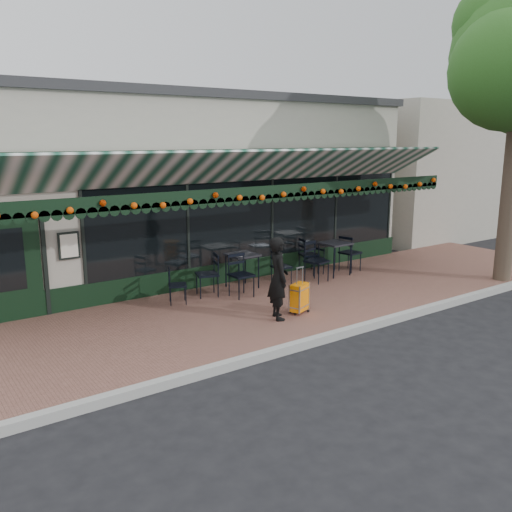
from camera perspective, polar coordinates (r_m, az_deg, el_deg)
ground at (r=10.31m, az=8.78°, el=-8.29°), size 80.00×80.00×0.00m
sidewalk at (r=11.72m, az=1.96°, el=-5.22°), size 18.00×4.00×0.15m
curb at (r=10.23m, az=9.11°, el=-8.02°), size 18.00×0.16×0.15m
restaurant_building at (r=16.25m, az=-10.65°, el=7.41°), size 12.00×9.60×4.50m
neighbor_building_right at (r=24.78m, az=17.90°, el=8.95°), size 12.00×8.00×4.80m
woman at (r=10.45m, az=2.35°, el=-2.36°), size 0.57×0.69×1.62m
suitcase at (r=10.94m, az=4.58°, el=-4.40°), size 0.47×0.37×0.94m
cafe_table_a at (r=13.98m, az=8.30°, el=1.08°), size 0.69×0.69×0.85m
cafe_table_b at (r=12.63m, az=-1.47°, el=-0.13°), size 0.66×0.66×0.82m
chair_a_left at (r=14.04m, az=6.16°, el=-0.25°), size 0.42×0.42×0.83m
chair_a_right at (r=14.27m, az=5.57°, el=0.13°), size 0.56×0.56×0.91m
chair_a_front at (r=13.29m, az=6.42°, el=-0.60°), size 0.60×0.60×1.00m
chair_a_extra at (r=14.50m, az=9.88°, el=0.31°), size 0.55×0.55×0.97m
chair_b_left at (r=12.07m, az=-5.17°, el=-1.98°), size 0.61×0.61×0.97m
chair_b_right at (r=13.02m, az=2.70°, el=-1.17°), size 0.46×0.46×0.84m
chair_b_front at (r=11.96m, az=-1.55°, el=-2.07°), size 0.48×0.48×0.96m
chair_solo at (r=11.63m, az=-8.26°, el=-3.09°), size 0.51×0.51×0.78m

